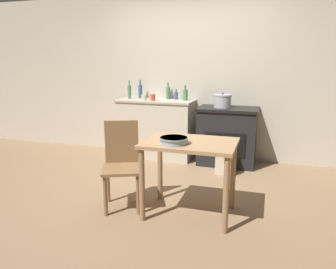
# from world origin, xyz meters

# --- Properties ---
(ground_plane) EXTENTS (14.00, 14.00, 0.00)m
(ground_plane) POSITION_xyz_m (0.00, 0.00, 0.00)
(ground_plane) COLOR #896B4C
(wall_back) EXTENTS (8.00, 0.07, 2.55)m
(wall_back) POSITION_xyz_m (0.00, 1.58, 1.27)
(wall_back) COLOR beige
(wall_back) RESTS_ON ground_plane
(counter_cabinet) EXTENTS (1.20, 0.52, 0.93)m
(counter_cabinet) POSITION_xyz_m (-0.49, 1.31, 0.47)
(counter_cabinet) COLOR beige
(counter_cabinet) RESTS_ON ground_plane
(stove) EXTENTS (0.87, 0.58, 0.86)m
(stove) POSITION_xyz_m (0.66, 1.28, 0.43)
(stove) COLOR black
(stove) RESTS_ON ground_plane
(work_table) EXTENTS (0.91, 0.64, 0.77)m
(work_table) POSITION_xyz_m (0.51, -0.50, 0.63)
(work_table) COLOR #A87F56
(work_table) RESTS_ON ground_plane
(chair) EXTENTS (0.52, 0.52, 0.92)m
(chair) POSITION_xyz_m (-0.23, -0.51, 0.49)
(chair) COLOR olive
(chair) RESTS_ON ground_plane
(flour_sack) EXTENTS (0.26, 0.18, 0.32)m
(flour_sack) POSITION_xyz_m (0.70, 0.84, 0.16)
(flour_sack) COLOR beige
(flour_sack) RESTS_ON ground_plane
(stock_pot) EXTENTS (0.26, 0.26, 0.22)m
(stock_pot) POSITION_xyz_m (0.57, 1.26, 0.96)
(stock_pot) COLOR #A8A8AD
(stock_pot) RESTS_ON stove
(mixing_bowl_large) EXTENTS (0.28, 0.28, 0.06)m
(mixing_bowl_large) POSITION_xyz_m (0.38, -0.63, 0.81)
(mixing_bowl_large) COLOR #93A8B2
(mixing_bowl_large) RESTS_ON work_table
(bottle_far_left) EXTENTS (0.06, 0.06, 0.30)m
(bottle_far_left) POSITION_xyz_m (-0.80, 1.43, 1.05)
(bottle_far_left) COLOR #3D5675
(bottle_far_left) RESTS_ON counter_cabinet
(bottle_left) EXTENTS (0.07, 0.07, 0.26)m
(bottle_left) POSITION_xyz_m (-0.34, 1.48, 1.03)
(bottle_left) COLOR #517F5B
(bottle_left) RESTS_ON counter_cabinet
(bottle_mid_left) EXTENTS (0.08, 0.08, 0.23)m
(bottle_mid_left) POSITION_xyz_m (-0.03, 1.39, 1.02)
(bottle_mid_left) COLOR #517F5B
(bottle_mid_left) RESTS_ON counter_cabinet
(bottle_center_left) EXTENTS (0.06, 0.06, 0.30)m
(bottle_center_left) POSITION_xyz_m (-0.95, 1.33, 1.04)
(bottle_center_left) COLOR #517F5B
(bottle_center_left) RESTS_ON counter_cabinet
(bottle_center) EXTENTS (0.06, 0.06, 0.16)m
(bottle_center) POSITION_xyz_m (-0.19, 1.45, 0.99)
(bottle_center) COLOR #3D5675
(bottle_center) RESTS_ON counter_cabinet
(cup_center_right) EXTENTS (0.08, 0.08, 0.08)m
(cup_center_right) POSITION_xyz_m (-0.64, 1.19, 0.97)
(cup_center_right) COLOR beige
(cup_center_right) RESTS_ON counter_cabinet
(cup_mid_right) EXTENTS (0.08, 0.08, 0.10)m
(cup_mid_right) POSITION_xyz_m (-0.49, 1.18, 0.98)
(cup_mid_right) COLOR #B74C42
(cup_mid_right) RESTS_ON counter_cabinet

